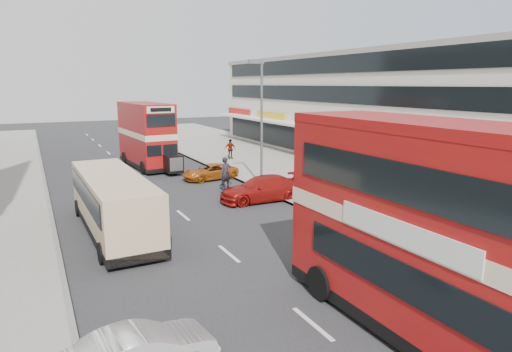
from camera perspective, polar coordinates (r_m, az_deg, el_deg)
road_surface at (r=29.29m, az=-12.71°, el=-1.87°), size 12.00×90.00×0.01m
pavement_right at (r=34.06m, az=7.25°, el=0.31°), size 12.00×90.00×0.15m
kerb_left at (r=28.51m, az=-24.70°, el=-2.88°), size 0.20×90.00×0.16m
kerb_right at (r=31.23m, az=-1.80°, el=-0.63°), size 0.20×90.00×0.16m
commercial_row at (r=39.94m, az=15.43°, el=8.32°), size 9.90×46.20×9.30m
street_lamp at (r=28.97m, az=0.58°, el=7.84°), size 1.00×0.20×8.12m
bus_main at (r=12.69m, az=20.89°, el=-6.33°), size 2.83×10.10×5.56m
bus_second at (r=37.60m, az=-13.65°, el=5.07°), size 3.03×9.13×5.00m
coach at (r=21.36m, az=-17.55°, el=-3.07°), size 2.62×9.42×2.48m
car_right_a at (r=26.08m, az=0.74°, el=-1.61°), size 5.03×2.18×1.44m
car_right_b at (r=32.11m, az=-5.82°, el=0.52°), size 4.14×2.27×1.10m
pedestrian_near at (r=28.38m, az=6.69°, el=-0.12°), size 0.71×0.71×1.62m
pedestrian_far at (r=40.00m, az=-3.27°, el=3.42°), size 1.05×0.50×1.74m
cyclist at (r=27.66m, az=-3.81°, el=-0.62°), size 0.76×1.65×2.30m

